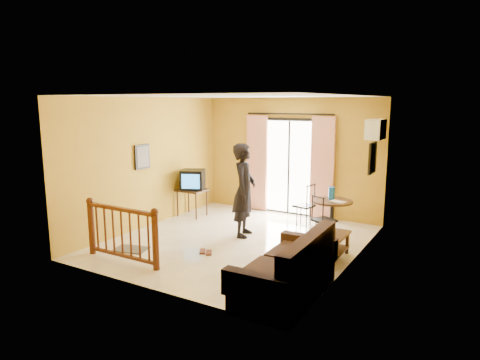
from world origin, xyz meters
The scene contains 19 objects.
ground centered at (0.00, 0.00, 0.00)m, with size 5.00×5.00×0.00m, color beige.
room_shell centered at (0.00, 0.00, 1.70)m, with size 5.00×5.00×5.00m.
balcony_door centered at (0.00, 2.43, 1.19)m, with size 2.25×0.14×2.46m.
tv_table centered at (-1.90, 1.10, 0.57)m, with size 0.65×0.54×0.65m.
television centered at (-1.87, 1.09, 0.89)m, with size 0.67×0.65×0.47m.
picture_left centered at (-2.22, -0.20, 1.55)m, with size 0.05×0.42×0.52m.
dining_table centered at (1.42, 1.47, 0.55)m, with size 0.84×0.84×0.70m.
water_jug centered at (1.36, 1.58, 0.82)m, with size 0.14×0.14×0.25m, color blue.
serving_tray centered at (1.57, 1.37, 0.71)m, with size 0.28×0.18×0.02m, color beige.
dining_chairs centered at (1.10, 1.22, 0.00)m, with size 1.28×1.40×0.95m.
air_conditioner centered at (2.09, 1.95, 2.15)m, with size 0.31×0.60×0.40m.
botanical_print centered at (2.22, 1.30, 1.65)m, with size 0.05×0.50×0.60m.
coffee_table centered at (1.85, -0.02, 0.29)m, with size 0.54×0.97×0.43m.
bowl centered at (1.85, 0.05, 0.46)m, with size 0.22×0.22×0.07m, color #54281D.
sofa centered at (1.86, -1.70, 0.35)m, with size 0.94×1.95×0.92m.
standing_person centered at (-0.07, 0.40, 0.95)m, with size 0.69×0.45×1.89m, color black.
stair_balustrade centered at (-1.15, -1.90, 0.56)m, with size 1.63×0.13×1.04m.
doormat centered at (-1.45, -1.41, 0.01)m, with size 0.60×0.40×0.02m, color #524E42.
sandals centered at (-0.16, -0.84, 0.01)m, with size 0.36×0.26×0.03m.
Camera 1 is at (4.11, -6.90, 2.70)m, focal length 32.00 mm.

